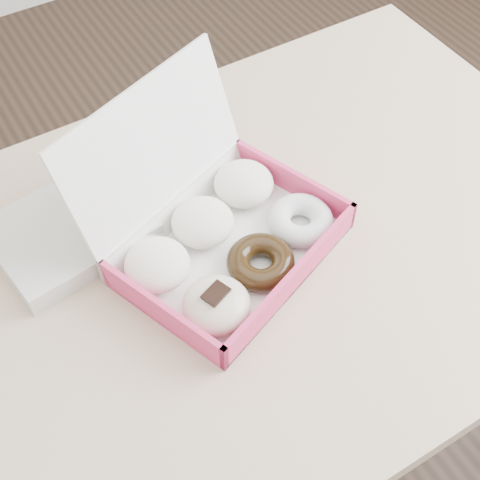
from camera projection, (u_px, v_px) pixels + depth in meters
ground at (248, 429)px, 1.64m from camera, size 4.00×4.00×0.00m
table at (252, 270)px, 1.11m from camera, size 1.20×0.80×0.75m
donut_box at (220, 233)px, 1.01m from camera, size 0.41×0.39×0.23m
newspapers at (70, 232)px, 1.03m from camera, size 0.25×0.21×0.04m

